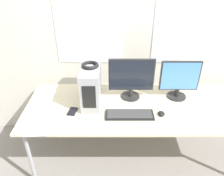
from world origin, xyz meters
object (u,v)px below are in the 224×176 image
Objects in this scene: monitor_main at (132,78)px; mouse at (162,114)px; cell_phone at (73,111)px; keyboard at (130,115)px; headphones at (91,65)px; pc_tower at (92,84)px; monitor_right_near at (180,79)px.

monitor_main is 0.49m from mouse.
cell_phone is at bearing 176.71° from mouse.
keyboard is at bearing -178.03° from mouse.
mouse is at bearing 1.97° from keyboard.
headphones is 0.46m from monitor_main.
headphones reaches higher than pc_tower.
mouse is 0.59× the size of cell_phone.
mouse is 0.89m from cell_phone.
monitor_main is (0.42, 0.07, -0.18)m from headphones.
pc_tower is 0.34m from cell_phone.
keyboard is 5.57× the size of mouse.
cell_phone is (-1.12, -0.28, -0.22)m from monitor_right_near.
monitor_main is 1.12× the size of monitor_right_near.
pc_tower reaches higher than keyboard.
monitor_right_near reaches higher than cell_phone.
cell_phone is (-0.89, 0.05, -0.01)m from mouse.
monitor_main reaches higher than mouse.
monitor_right_near is at bearing 4.44° from pc_tower.
pc_tower reaches higher than cell_phone.
headphones is (0.00, 0.00, 0.22)m from pc_tower.
headphones is 0.40× the size of monitor_right_near.
monitor_right_near is at bearing 31.74° from keyboard.
pc_tower is at bearing 145.71° from keyboard.
mouse is at bearing 6.10° from cell_phone.
keyboard is (0.39, -0.27, -0.41)m from headphones.
monitor_main reaches higher than monitor_right_near.
monitor_main is 5.67× the size of mouse.
pc_tower is at bearing 160.14° from mouse.
pc_tower is at bearing 57.51° from cell_phone.
mouse is (0.28, -0.33, -0.22)m from monitor_main.
pc_tower is at bearing -90.00° from headphones.
keyboard is at bearing -95.57° from monitor_main.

